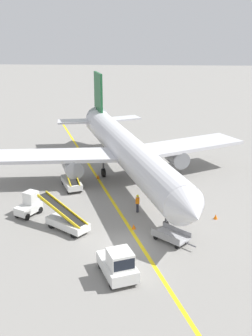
% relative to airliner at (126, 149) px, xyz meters
% --- Properties ---
extents(ground_plane, '(300.00, 300.00, 0.00)m').
position_rel_airliner_xyz_m(ground_plane, '(0.72, -14.50, -3.42)').
color(ground_plane, gray).
extents(taxi_line_yellow, '(26.42, 75.71, 0.01)m').
position_rel_airliner_xyz_m(taxi_line_yellow, '(0.18, -9.50, -3.41)').
color(taxi_line_yellow, yellow).
rests_on(taxi_line_yellow, ground).
extents(airliner, '(27.58, 34.31, 10.10)m').
position_rel_airliner_xyz_m(airliner, '(0.00, 0.00, 0.00)').
color(airliner, silver).
rests_on(airliner, ground).
extents(pushback_tug, '(3.15, 4.06, 2.20)m').
position_rel_airliner_xyz_m(pushback_tug, '(0.48, -18.90, -2.42)').
color(pushback_tug, silver).
rests_on(pushback_tug, ground).
extents(baggage_tug_near_wing, '(2.26, 2.73, 2.10)m').
position_rel_airliner_xyz_m(baggage_tug_near_wing, '(-8.09, -9.49, -2.49)').
color(baggage_tug_near_wing, silver).
rests_on(baggage_tug_near_wing, ground).
extents(belt_loader_forward_hold, '(3.07, 5.10, 2.59)m').
position_rel_airliner_xyz_m(belt_loader_forward_hold, '(-5.55, -2.80, -2.64)').
color(belt_loader_forward_hold, silver).
rests_on(belt_loader_forward_hold, ground).
extents(belt_loader_aft_hold, '(4.79, 3.94, 2.59)m').
position_rel_airliner_xyz_m(belt_loader_aft_hold, '(-4.25, -12.22, -2.64)').
color(belt_loader_aft_hold, silver).
rests_on(belt_loader_aft_hold, ground).
extents(baggage_cart_loaded, '(3.38, 3.05, 0.94)m').
position_rel_airliner_xyz_m(baggage_cart_loaded, '(4.25, -13.77, -2.95)').
color(baggage_cart_loaded, '#A5A5A8').
rests_on(baggage_cart_loaded, ground).
extents(ground_crew_marshaller, '(0.36, 0.24, 1.70)m').
position_rel_airliner_xyz_m(ground_crew_marshaller, '(1.48, -8.49, -2.51)').
color(ground_crew_marshaller, '#26262D').
rests_on(ground_crew_marshaller, ground).
extents(safety_cone_nose_left, '(0.36, 0.36, 0.44)m').
position_rel_airliner_xyz_m(safety_cone_nose_left, '(-3.10, 0.06, -3.20)').
color(safety_cone_nose_left, orange).
rests_on(safety_cone_nose_left, ground).
extents(safety_cone_nose_right, '(0.36, 0.36, 0.44)m').
position_rel_airliner_xyz_m(safety_cone_nose_right, '(8.34, -9.52, -3.20)').
color(safety_cone_nose_right, orange).
rests_on(safety_cone_nose_right, ground).
extents(safety_cone_wingtip_left, '(0.36, 0.36, 0.44)m').
position_rel_airliner_xyz_m(safety_cone_wingtip_left, '(1.26, -11.79, -3.20)').
color(safety_cone_wingtip_left, orange).
rests_on(safety_cone_wingtip_left, ground).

